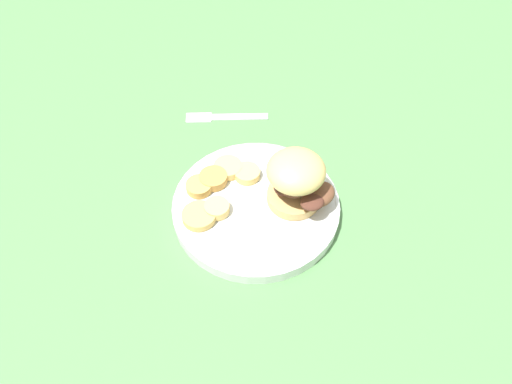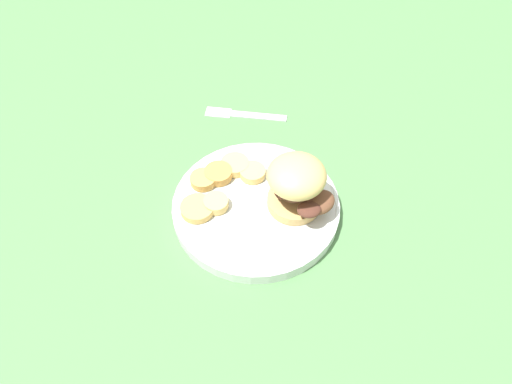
% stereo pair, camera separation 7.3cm
% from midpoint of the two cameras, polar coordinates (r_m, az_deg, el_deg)
% --- Properties ---
extents(ground_plane, '(4.00, 4.00, 0.00)m').
position_cam_midpoint_polar(ground_plane, '(0.76, -2.72, -2.36)').
color(ground_plane, '#4C7A47').
extents(dinner_plate, '(0.25, 0.25, 0.02)m').
position_cam_midpoint_polar(dinner_plate, '(0.75, -2.75, -1.82)').
color(dinner_plate, silver).
rests_on(dinner_plate, ground_plane).
extents(sandwich, '(0.10, 0.11, 0.09)m').
position_cam_midpoint_polar(sandwich, '(0.72, 1.86, 1.37)').
color(sandwich, tan).
rests_on(sandwich, dinner_plate).
extents(potato_round_0, '(0.04, 0.04, 0.01)m').
position_cam_midpoint_polar(potato_round_0, '(0.77, -7.60, 1.38)').
color(potato_round_0, '#BC8942').
rests_on(potato_round_0, dinner_plate).
extents(potato_round_1, '(0.04, 0.04, 0.01)m').
position_cam_midpoint_polar(potato_round_1, '(0.79, -5.88, 2.62)').
color(potato_round_1, '#DBB766').
rests_on(potato_round_1, dinner_plate).
extents(potato_round_2, '(0.04, 0.04, 0.01)m').
position_cam_midpoint_polar(potato_round_2, '(0.78, -3.70, 1.99)').
color(potato_round_2, '#DBB766').
rests_on(potato_round_2, dinner_plate).
extents(potato_round_3, '(0.04, 0.04, 0.01)m').
position_cam_midpoint_polar(potato_round_3, '(0.74, -7.31, -2.03)').
color(potato_round_3, '#DBB766').
rests_on(potato_round_3, dinner_plate).
extents(potato_round_4, '(0.04, 0.04, 0.01)m').
position_cam_midpoint_polar(potato_round_4, '(0.77, -9.24, 0.47)').
color(potato_round_4, tan).
rests_on(potato_round_4, dinner_plate).
extents(potato_round_5, '(0.05, 0.05, 0.01)m').
position_cam_midpoint_polar(potato_round_5, '(0.73, -9.36, -2.89)').
color(potato_round_5, tan).
rests_on(potato_round_5, dinner_plate).
extents(fork, '(0.03, 0.15, 0.00)m').
position_cam_midpoint_polar(fork, '(0.91, -5.83, 8.43)').
color(fork, silver).
rests_on(fork, ground_plane).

